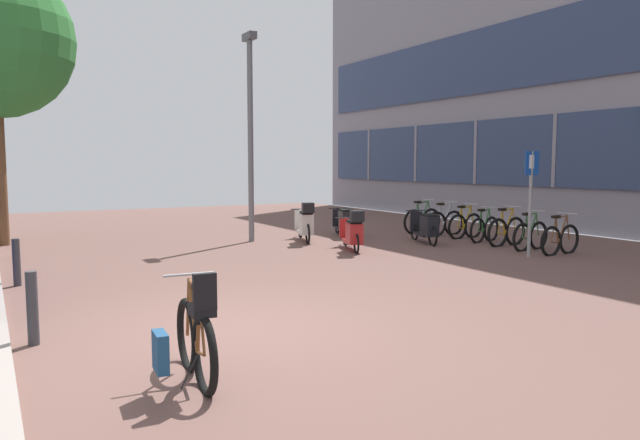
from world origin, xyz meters
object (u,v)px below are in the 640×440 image
(bicycle_rack_06, at_px, (422,221))
(lamp_post, at_px, (250,126))
(bicycle_rack_02, at_px, (507,231))
(bicycle_rack_05, at_px, (445,223))
(bicycle_foreground, at_px, (193,340))
(scooter_extra, at_px, (353,232))
(bicycle_rack_00, at_px, (560,239))
(scooter_mid, at_px, (305,223))
(scooter_far, at_px, (426,227))
(bollard_far, at_px, (17,262))
(bicycle_rack_04, at_px, (465,226))
(bicycle_rack_03, at_px, (484,229))
(bicycle_rack_01, at_px, (530,236))
(parking_sign, at_px, (531,192))
(bollard_near, at_px, (32,308))
(scooter_near, at_px, (344,222))

(bicycle_rack_06, xyz_separation_m, lamp_post, (-5.05, 0.64, 2.57))
(bicycle_rack_02, distance_m, bicycle_rack_05, 2.37)
(bicycle_foreground, distance_m, bicycle_rack_02, 10.61)
(bicycle_rack_02, xyz_separation_m, scooter_extra, (-3.71, 1.12, 0.09))
(bicycle_rack_02, bearing_deg, lamp_post, 143.20)
(bicycle_rack_00, bearing_deg, scooter_mid, 129.85)
(bicycle_rack_00, xyz_separation_m, scooter_mid, (-3.85, 4.62, 0.14))
(scooter_far, bearing_deg, bollard_far, -175.54)
(scooter_mid, relative_size, bollard_far, 2.27)
(bicycle_rack_04, height_order, scooter_mid, scooter_mid)
(bicycle_rack_00, distance_m, bicycle_rack_03, 2.37)
(bicycle_rack_01, distance_m, bollard_far, 10.56)
(bicycle_rack_04, xyz_separation_m, parking_sign, (-1.13, -3.10, 1.06))
(bicycle_rack_06, bearing_deg, bollard_far, -166.21)
(bicycle_rack_02, xyz_separation_m, bicycle_rack_03, (0.06, 0.79, -0.02))
(scooter_mid, xyz_separation_m, bollard_far, (-6.65, -2.47, -0.08))
(bicycle_rack_03, bearing_deg, bicycle_foreground, -148.55)
(bicycle_rack_02, height_order, bicycle_rack_05, bicycle_rack_02)
(lamp_post, bearing_deg, parking_sign, -52.40)
(scooter_mid, relative_size, scooter_extra, 1.05)
(bicycle_rack_03, bearing_deg, bollard_near, -160.15)
(bicycle_rack_02, relative_size, scooter_far, 0.81)
(lamp_post, xyz_separation_m, bollard_far, (-5.49, -3.22, -2.54))
(bicycle_foreground, xyz_separation_m, bicycle_rack_02, (9.37, 4.98, -0.04))
(bicycle_rack_01, distance_m, scooter_far, 2.48)
(scooter_far, relative_size, scooter_extra, 1.02)
(scooter_mid, bearing_deg, bollard_near, -137.52)
(bicycle_rack_02, distance_m, bollard_far, 10.57)
(bicycle_rack_02, xyz_separation_m, scooter_far, (-1.44, 1.28, 0.06))
(bicycle_rack_05, bearing_deg, bicycle_rack_02, -93.52)
(bicycle_rack_00, bearing_deg, scooter_near, 116.08)
(bicycle_rack_06, height_order, scooter_near, bicycle_rack_06)
(bicycle_rack_02, bearing_deg, bicycle_rack_04, 84.24)
(bicycle_foreground, height_order, bollard_far, bicycle_foreground)
(bicycle_rack_01, xyz_separation_m, bicycle_rack_04, (0.24, 2.36, 0.00))
(bicycle_rack_02, relative_size, parking_sign, 0.61)
(bicycle_rack_03, height_order, bollard_near, bicycle_rack_03)
(bicycle_rack_01, relative_size, scooter_far, 0.77)
(bicycle_rack_06, bearing_deg, bicycle_rack_04, -83.71)
(bicycle_rack_05, bearing_deg, bicycle_foreground, -142.33)
(bicycle_foreground, distance_m, scooter_near, 10.86)
(bicycle_foreground, xyz_separation_m, scooter_mid, (5.46, 8.02, 0.08))
(scooter_near, distance_m, bollard_near, 10.33)
(scooter_mid, bearing_deg, bicycle_rack_00, -50.15)
(bicycle_rack_06, relative_size, scooter_extra, 0.84)
(bicycle_rack_03, height_order, lamp_post, lamp_post)
(bicycle_rack_02, distance_m, scooter_mid, 4.95)
(bicycle_rack_02, xyz_separation_m, scooter_mid, (-3.91, 3.04, 0.12))
(bicycle_rack_04, xyz_separation_m, bollard_near, (-10.72, -4.62, 0.07))
(scooter_extra, bearing_deg, bicycle_rack_05, 17.91)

